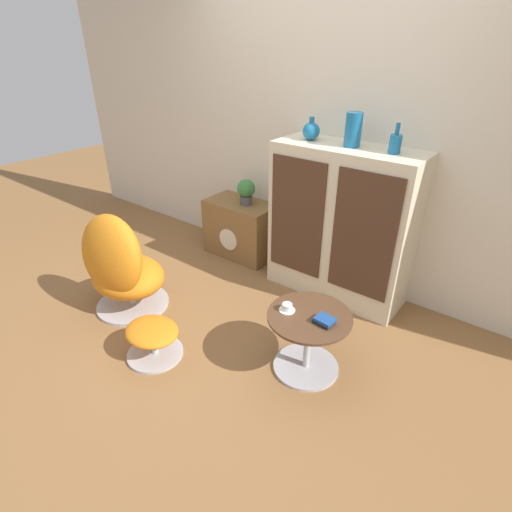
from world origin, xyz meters
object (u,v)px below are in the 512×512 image
object	(u,v)px
ottoman	(153,336)
teacup	(287,308)
egg_chair	(120,267)
book_stack	(324,321)
tv_console	(241,229)
vase_inner_right	(395,143)
vase_inner_left	(353,130)
sideboard	(341,225)
vase_leftmost	(311,131)
coffee_table	(308,339)
potted_plant	(246,191)

from	to	relation	value
ottoman	teacup	xyz separation A→B (m)	(0.75, 0.49, 0.29)
egg_chair	book_stack	xyz separation A→B (m)	(1.60, 0.30, 0.07)
egg_chair	teacup	distance (m)	1.38
tv_console	teacup	size ratio (longest dim) A/B	6.62
ottoman	vase_inner_right	bearing A→B (deg)	58.22
teacup	vase_inner_right	bearing A→B (deg)	80.41
vase_inner_left	egg_chair	bearing A→B (deg)	-133.63
sideboard	vase_leftmost	bearing A→B (deg)	179.33
tv_console	vase_inner_right	size ratio (longest dim) A/B	3.40
coffee_table	vase_inner_left	world-z (taller)	vase_inner_left
ottoman	vase_leftmost	distance (m)	1.90
vase_leftmost	vase_inner_left	size ratio (longest dim) A/B	0.72
egg_chair	vase_inner_left	distance (m)	2.01
egg_chair	potted_plant	bearing A→B (deg)	81.12
egg_chair	tv_console	bearing A→B (deg)	84.22
vase_leftmost	coffee_table	bearing A→B (deg)	-56.79
egg_chair	coffee_table	world-z (taller)	egg_chair
tv_console	vase_inner_left	distance (m)	1.53
coffee_table	vase_leftmost	xyz separation A→B (m)	(-0.63, 0.95, 1.07)
book_stack	teacup	bearing A→B (deg)	-172.63
sideboard	tv_console	bearing A→B (deg)	178.42
ottoman	tv_console	bearing A→B (deg)	107.28
ottoman	vase_inner_left	bearing A→B (deg)	67.76
sideboard	vase_inner_left	size ratio (longest dim) A/B	5.21
sideboard	vase_inner_right	xyz separation A→B (m)	(0.33, 0.00, 0.69)
book_stack	coffee_table	bearing A→B (deg)	173.42
tv_console	potted_plant	distance (m)	0.42
egg_chair	coffee_table	size ratio (longest dim) A/B	1.60
book_stack	sideboard	bearing A→B (deg)	112.75
tv_console	sideboard	bearing A→B (deg)	-1.58
tv_console	potted_plant	bearing A→B (deg)	0.50
sideboard	vase_leftmost	world-z (taller)	vase_leftmost
vase_inner_right	egg_chair	bearing A→B (deg)	-140.20
vase_leftmost	teacup	size ratio (longest dim) A/B	1.65
sideboard	vase_inner_right	distance (m)	0.76
ottoman	vase_leftmost	xyz separation A→B (m)	(0.27, 1.49, 1.15)
egg_chair	vase_inner_left	world-z (taller)	vase_inner_left
potted_plant	book_stack	xyz separation A→B (m)	(1.40, -0.99, -0.23)
book_stack	egg_chair	bearing A→B (deg)	-169.29
ottoman	vase_leftmost	size ratio (longest dim) A/B	2.26
vase_inner_right	teacup	xyz separation A→B (m)	(-0.17, -1.00, -0.86)
vase_inner_left	vase_inner_right	world-z (taller)	vase_inner_left
sideboard	vase_inner_right	bearing A→B (deg)	0.68
tv_console	vase_inner_right	world-z (taller)	vase_inner_right
egg_chair	coffee_table	xyz separation A→B (m)	(1.50, 0.32, -0.14)
sideboard	egg_chair	size ratio (longest dim) A/B	1.47
tv_console	vase_leftmost	distance (m)	1.28
egg_chair	book_stack	world-z (taller)	egg_chair
vase_inner_right	tv_console	bearing A→B (deg)	178.95
tv_console	vase_inner_left	xyz separation A→B (m)	(1.08, -0.03, 1.09)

